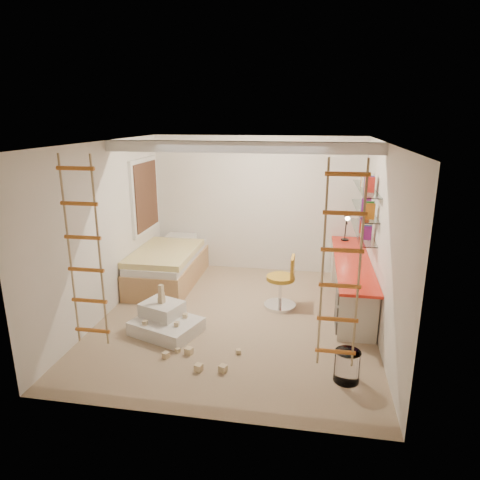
% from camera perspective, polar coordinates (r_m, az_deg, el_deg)
% --- Properties ---
extents(floor, '(4.50, 4.50, 0.00)m').
position_cam_1_polar(floor, '(6.57, -0.45, -10.41)').
color(floor, '#958060').
rests_on(floor, ground).
extents(ceiling_beam, '(4.00, 0.18, 0.16)m').
position_cam_1_polar(ceiling_beam, '(6.18, -0.00, 12.29)').
color(ceiling_beam, white).
rests_on(ceiling_beam, ceiling).
extents(window_frame, '(0.06, 1.15, 1.35)m').
position_cam_1_polar(window_frame, '(8.00, -12.62, 5.78)').
color(window_frame, white).
rests_on(window_frame, wall_left).
extents(window_blind, '(0.02, 1.00, 1.20)m').
position_cam_1_polar(window_blind, '(7.98, -12.36, 5.78)').
color(window_blind, '#4C2D1E').
rests_on(window_blind, window_frame).
extents(rope_ladder_left, '(0.41, 0.04, 2.13)m').
position_cam_1_polar(rope_ladder_left, '(4.90, -20.03, -1.74)').
color(rope_ladder_left, orange).
rests_on(rope_ladder_left, ceiling).
extents(rope_ladder_right, '(0.41, 0.04, 2.13)m').
position_cam_1_polar(rope_ladder_right, '(4.29, 13.31, -3.68)').
color(rope_ladder_right, orange).
rests_on(rope_ladder_right, ceiling).
extents(waste_bin, '(0.30, 0.30, 0.37)m').
position_cam_1_polar(waste_bin, '(5.25, 14.08, -16.01)').
color(waste_bin, white).
rests_on(waste_bin, floor).
extents(desk, '(0.56, 2.80, 0.75)m').
position_cam_1_polar(desk, '(7.14, 14.55, -5.16)').
color(desk, red).
rests_on(desk, floor).
extents(shelves, '(0.25, 1.80, 0.71)m').
position_cam_1_polar(shelves, '(7.11, 16.24, 3.84)').
color(shelves, white).
rests_on(shelves, wall_right).
extents(bed, '(1.02, 2.00, 0.69)m').
position_cam_1_polar(bed, '(7.89, -9.52, -3.37)').
color(bed, '#AD7F51').
rests_on(bed, floor).
extents(task_lamp, '(0.14, 0.36, 0.57)m').
position_cam_1_polar(task_lamp, '(7.84, 14.06, 2.39)').
color(task_lamp, black).
rests_on(task_lamp, desk).
extents(swivel_chair, '(0.52, 0.52, 0.86)m').
position_cam_1_polar(swivel_chair, '(6.83, 5.61, -6.49)').
color(swivel_chair, '#B38722').
rests_on(swivel_chair, floor).
extents(play_platform, '(1.06, 0.94, 0.39)m').
position_cam_1_polar(play_platform, '(6.23, -9.94, -10.65)').
color(play_platform, silver).
rests_on(play_platform, floor).
extents(toy_blocks, '(1.40, 1.06, 0.66)m').
position_cam_1_polar(toy_blocks, '(5.84, -7.91, -11.76)').
color(toy_blocks, '#CCB284').
rests_on(toy_blocks, floor).
extents(books, '(0.14, 0.70, 0.92)m').
position_cam_1_polar(books, '(7.08, 16.31, 4.76)').
color(books, '#8C1E7F').
rests_on(books, shelves).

